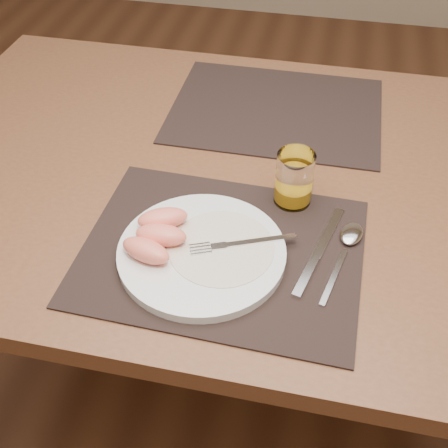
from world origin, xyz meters
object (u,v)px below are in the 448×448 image
at_px(plate, 202,253).
at_px(knife, 316,257).
at_px(spoon, 349,240).
at_px(fork, 234,244).
at_px(table, 250,204).
at_px(placemat_near, 222,251).
at_px(placemat_far, 276,110).
at_px(juice_glass, 294,181).

bearing_deg(plate, knife, 10.37).
bearing_deg(spoon, plate, -160.53).
height_order(fork, knife, fork).
xyz_separation_m(table, spoon, (0.19, -0.16, 0.09)).
distance_m(placemat_near, knife, 0.15).
xyz_separation_m(placemat_far, juice_glass, (0.07, -0.29, 0.05)).
bearing_deg(knife, spoon, 44.04).
height_order(fork, spoon, fork).
height_order(plate, knife, plate).
relative_size(placemat_near, spoon, 2.35).
bearing_deg(knife, fork, -174.06).
bearing_deg(placemat_far, spoon, -65.10).
bearing_deg(placemat_near, placemat_far, 86.76).
height_order(placemat_near, knife, knife).
bearing_deg(spoon, knife, -135.96).
bearing_deg(placemat_near, spoon, 16.95).
distance_m(plate, fork, 0.05).
bearing_deg(knife, plate, -169.63).
distance_m(table, placemat_far, 0.24).
height_order(placemat_near, spoon, spoon).
distance_m(placemat_far, plate, 0.46).
xyz_separation_m(plate, fork, (0.05, 0.02, 0.01)).
relative_size(plate, fork, 1.61).
bearing_deg(spoon, placemat_far, 114.90).
bearing_deg(spoon, fork, -161.13).
relative_size(placemat_near, placemat_far, 1.00).
xyz_separation_m(plate, spoon, (0.23, 0.08, -0.00)).
bearing_deg(knife, placemat_near, -175.11).
xyz_separation_m(placemat_near, spoon, (0.20, 0.06, 0.01)).
xyz_separation_m(placemat_near, knife, (0.15, 0.01, 0.00)).
height_order(plate, fork, fork).
bearing_deg(plate, juice_glass, 53.18).
distance_m(placemat_near, fork, 0.03).
xyz_separation_m(table, placemat_near, (-0.01, -0.22, 0.09)).
relative_size(table, placemat_near, 3.11).
bearing_deg(placemat_far, plate, -96.66).
xyz_separation_m(table, plate, (-0.04, -0.24, 0.10)).
height_order(placemat_far, spoon, spoon).
relative_size(table, knife, 6.45).
distance_m(table, knife, 0.27).
xyz_separation_m(placemat_near, plate, (-0.03, -0.02, 0.01)).
xyz_separation_m(table, placemat_far, (0.02, 0.22, 0.09)).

